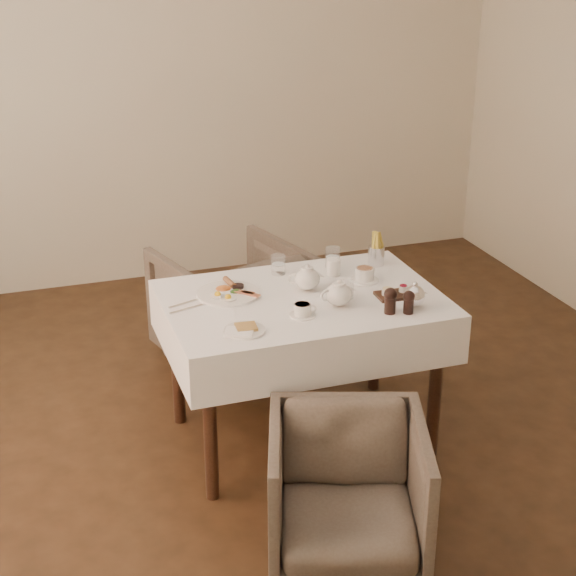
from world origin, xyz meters
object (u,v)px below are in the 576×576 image
(armchair_near, at_px, (347,490))
(armchair_far, at_px, (233,306))
(breakfast_plate, at_px, (228,292))
(table, at_px, (302,320))
(teapot_centre, at_px, (307,277))

(armchair_near, height_order, armchair_far, armchair_far)
(armchair_near, relative_size, breakfast_plate, 2.13)
(table, height_order, armchair_far, table)
(armchair_far, relative_size, breakfast_plate, 2.55)
(armchair_near, xyz_separation_m, breakfast_plate, (-0.20, 1.00, 0.48))
(armchair_far, xyz_separation_m, breakfast_plate, (-0.22, -0.75, 0.42))
(armchair_far, height_order, teapot_centre, teapot_centre)
(armchair_near, distance_m, teapot_centre, 1.09)
(table, bearing_deg, armchair_near, -97.50)
(teapot_centre, bearing_deg, armchair_far, 111.08)
(armchair_far, distance_m, breakfast_plate, 0.89)
(armchair_far, relative_size, teapot_centre, 4.59)
(table, bearing_deg, breakfast_plate, 155.30)
(armchair_near, xyz_separation_m, armchair_far, (0.02, 1.75, 0.06))
(armchair_far, bearing_deg, armchair_near, 73.53)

